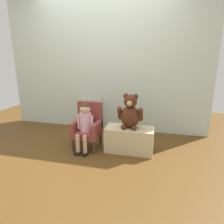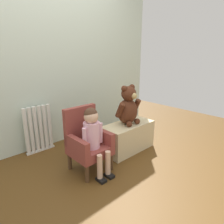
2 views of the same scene
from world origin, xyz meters
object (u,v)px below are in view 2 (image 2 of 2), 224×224
at_px(low_bench, 128,137).
at_px(radiator, 38,129).
at_px(child_armchair, 87,141).
at_px(large_teddy_bear, 128,107).
at_px(child_figure, 93,132).

bearing_deg(low_bench, radiator, 138.68).
relative_size(child_armchair, low_bench, 0.99).
relative_size(radiator, large_teddy_bear, 1.21).
bearing_deg(child_armchair, radiator, 106.20).
bearing_deg(large_teddy_bear, low_bench, -89.16).
height_order(low_bench, large_teddy_bear, large_teddy_bear).
xyz_separation_m(child_armchair, child_figure, (-0.00, -0.11, 0.14)).
distance_m(child_armchair, large_teddy_bear, 0.70).
xyz_separation_m(radiator, large_teddy_bear, (0.87, -0.76, 0.29)).
bearing_deg(radiator, low_bench, -41.32).
distance_m(radiator, child_figure, 0.91).
xyz_separation_m(radiator, child_figure, (0.22, -0.87, 0.17)).
xyz_separation_m(child_figure, large_teddy_bear, (0.65, 0.11, 0.12)).
relative_size(child_figure, large_teddy_bear, 1.43).
bearing_deg(child_armchair, child_figure, -90.00).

